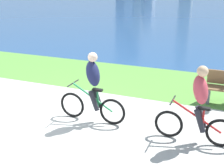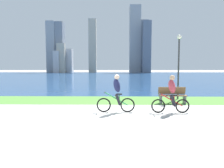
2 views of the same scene
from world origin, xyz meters
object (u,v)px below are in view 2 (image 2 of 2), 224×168
(cyclist_lead, at_px, (117,93))
(bench_near_path, at_px, (172,95))
(lamppost_tall, at_px, (179,57))
(cyclist_trailing, at_px, (171,94))

(cyclist_lead, relative_size, bench_near_path, 1.13)
(cyclist_lead, height_order, bench_near_path, cyclist_lead)
(lamppost_tall, bearing_deg, cyclist_trailing, -110.43)
(bench_near_path, relative_size, lamppost_tall, 0.38)
(cyclist_trailing, relative_size, lamppost_tall, 0.42)
(bench_near_path, distance_m, lamppost_tall, 2.78)
(bench_near_path, bearing_deg, cyclist_trailing, -106.36)
(cyclist_lead, distance_m, cyclist_trailing, 2.38)
(cyclist_lead, distance_m, bench_near_path, 3.85)
(cyclist_lead, xyz_separation_m, cyclist_trailing, (2.38, -0.09, -0.01))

